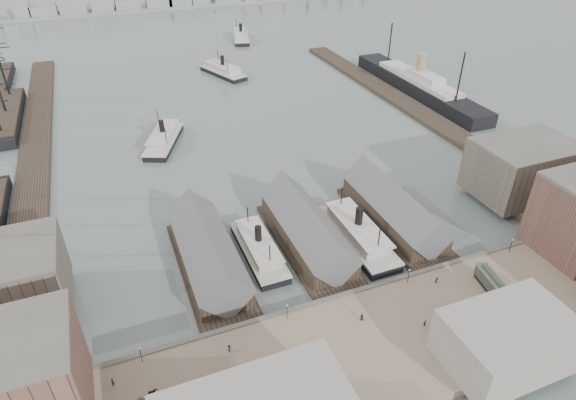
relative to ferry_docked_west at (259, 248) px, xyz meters
name	(u,v)px	position (x,y,z in m)	size (l,w,h in m)	color
ground	(335,286)	(13.00, -17.39, -2.20)	(900.00, 900.00, 0.00)	slate
quay	(380,346)	(13.00, -37.39, -1.20)	(180.00, 30.00, 2.00)	#856E59
seawall	(346,297)	(13.00, -22.59, -1.05)	(180.00, 1.20, 2.30)	#59544C
west_wharf	(35,151)	(-55.00, 82.61, -1.40)	(10.00, 220.00, 1.60)	#2D231C
east_wharf	(404,103)	(91.00, 72.61, -1.40)	(10.00, 180.00, 1.60)	#2D231C
ferry_shed_west	(208,254)	(-13.00, -0.51, 2.44)	(14.00, 42.00, 12.60)	#2D231C
ferry_shed_center	(307,230)	(13.00, -0.51, 2.44)	(14.00, 42.00, 12.60)	#2D231C
ferry_shed_east	(394,209)	(39.00, -0.51, 2.44)	(14.00, 42.00, 12.60)	#2D231C
warehouse_east_back	(522,169)	(81.00, -2.39, 7.30)	(28.00, 20.00, 15.00)	#60564C
street_bldg_center	(508,340)	(33.00, -49.39, 4.80)	(24.00, 16.00, 10.00)	gray
lamp_post_far_w	(140,352)	(-32.00, -24.39, 2.51)	(0.44, 0.44, 3.92)	black
lamp_post_near_w	(287,309)	(-2.00, -24.39, 2.51)	(0.44, 0.44, 3.92)	black
lamp_post_near_e	(409,273)	(28.00, -24.39, 2.51)	(0.44, 0.44, 3.92)	black
lamp_post_far_e	(512,243)	(58.00, -24.39, 2.51)	(0.44, 0.44, 3.92)	black
far_shore	(139,4)	(10.93, 316.75, 1.71)	(500.00, 40.00, 15.72)	gray
ferry_docked_west	(259,248)	(0.00, 0.00, 0.00)	(7.88, 26.26, 9.38)	black
ferry_docked_east	(357,233)	(26.00, -4.03, 0.37)	(9.22, 30.73, 10.98)	black
ferry_open_near	(164,139)	(-11.65, 72.66, 0.15)	(18.90, 29.07, 10.02)	black
ferry_open_mid	(223,71)	(29.02, 139.87, 0.23)	(18.20, 30.21, 10.35)	black
ferry_open_far	(241,36)	(56.80, 199.72, 0.28)	(15.94, 30.92, 10.59)	black
sailing_ship_mid	(7,115)	(-66.05, 116.69, 0.69)	(9.81, 56.69, 40.34)	black
ocean_steamer	(418,84)	(105.00, 83.32, 1.62)	(12.16, 88.84, 17.77)	black
tram	(491,283)	(43.96, -33.43, 1.72)	(4.51, 10.86, 3.75)	black
horse_cart_left	(150,396)	(-31.72, -33.10, 0.59)	(4.27, 4.16, 1.53)	black
horse_cart_center	(292,370)	(-6.18, -37.40, 0.58)	(4.91, 1.93, 1.49)	black
horse_cart_right	(465,329)	(30.61, -41.30, 0.61)	(4.67, 1.83, 1.60)	black
pedestrian_0	(113,382)	(-37.67, -27.76, 0.68)	(0.64, 0.47, 1.75)	black
pedestrian_2	(229,348)	(-15.77, -28.26, 0.65)	(1.09, 0.63, 1.69)	black
pedestrian_3	(308,366)	(-3.09, -37.85, 0.67)	(1.02, 0.42, 1.73)	black
pedestrian_4	(362,317)	(12.44, -30.67, 0.64)	(0.82, 0.53, 1.67)	black
pedestrian_5	(425,324)	(23.68, -37.10, 0.63)	(0.60, 0.44, 1.65)	black
pedestrian_6	(437,280)	(34.13, -27.06, 0.58)	(0.76, 0.59, 1.56)	black
pedestrian_7	(539,301)	(50.84, -40.89, 0.69)	(1.14, 0.66, 1.77)	black
pedestrian_8	(491,279)	(45.95, -31.55, 0.60)	(0.93, 0.39, 1.59)	black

